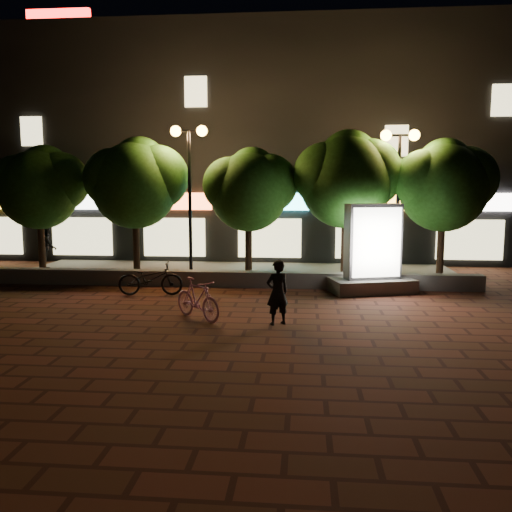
# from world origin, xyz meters

# --- Properties ---
(ground) EXTENTS (80.00, 80.00, 0.00)m
(ground) POSITION_xyz_m (0.00, 0.00, 0.00)
(ground) COLOR #55251A
(ground) RESTS_ON ground
(retaining_wall) EXTENTS (16.00, 0.45, 0.50)m
(retaining_wall) POSITION_xyz_m (0.00, 4.00, 0.25)
(retaining_wall) COLOR slate
(retaining_wall) RESTS_ON ground
(sidewalk) EXTENTS (16.00, 5.00, 0.08)m
(sidewalk) POSITION_xyz_m (0.00, 6.50, 0.04)
(sidewalk) COLOR slate
(sidewalk) RESTS_ON ground
(building_block) EXTENTS (28.00, 8.12, 11.30)m
(building_block) POSITION_xyz_m (-0.01, 12.99, 5.00)
(building_block) COLOR black
(building_block) RESTS_ON ground
(tree_far_left) EXTENTS (3.36, 2.80, 4.63)m
(tree_far_left) POSITION_xyz_m (-6.95, 5.46, 3.29)
(tree_far_left) COLOR black
(tree_far_left) RESTS_ON sidewalk
(tree_left) EXTENTS (3.60, 3.00, 4.89)m
(tree_left) POSITION_xyz_m (-3.45, 5.46, 3.44)
(tree_left) COLOR black
(tree_left) RESTS_ON sidewalk
(tree_mid) EXTENTS (3.24, 2.70, 4.50)m
(tree_mid) POSITION_xyz_m (0.55, 5.46, 3.22)
(tree_mid) COLOR black
(tree_mid) RESTS_ON sidewalk
(tree_right) EXTENTS (3.72, 3.10, 5.07)m
(tree_right) POSITION_xyz_m (3.86, 5.46, 3.57)
(tree_right) COLOR black
(tree_right) RESTS_ON sidewalk
(tree_far_right) EXTENTS (3.48, 2.90, 4.76)m
(tree_far_right) POSITION_xyz_m (7.05, 5.46, 3.37)
(tree_far_right) COLOR black
(tree_far_right) RESTS_ON sidewalk
(street_lamp_left) EXTENTS (1.26, 0.36, 5.18)m
(street_lamp_left) POSITION_xyz_m (-1.50, 5.20, 4.03)
(street_lamp_left) COLOR black
(street_lamp_left) RESTS_ON sidewalk
(street_lamp_right) EXTENTS (1.26, 0.36, 4.98)m
(street_lamp_right) POSITION_xyz_m (5.50, 5.20, 3.89)
(street_lamp_right) COLOR black
(street_lamp_right) RESTS_ON sidewalk
(ad_kiosk) EXTENTS (2.75, 1.90, 2.71)m
(ad_kiosk) POSITION_xyz_m (4.51, 3.50, 1.09)
(ad_kiosk) COLOR slate
(ad_kiosk) RESTS_ON ground
(scooter_pink) EXTENTS (1.57, 1.50, 1.02)m
(scooter_pink) POSITION_xyz_m (-0.16, -0.30, 0.51)
(scooter_pink) COLOR pink
(scooter_pink) RESTS_ON ground
(rider) EXTENTS (0.67, 0.60, 1.55)m
(rider) POSITION_xyz_m (1.81, -0.60, 0.77)
(rider) COLOR black
(rider) RESTS_ON ground
(scooter_parked) EXTENTS (1.98, 0.90, 1.00)m
(scooter_parked) POSITION_xyz_m (-2.14, 2.44, 0.50)
(scooter_parked) COLOR black
(scooter_parked) RESTS_ON ground
(pedestrian) EXTENTS (0.97, 1.05, 1.73)m
(pedestrian) POSITION_xyz_m (-7.30, 6.40, 0.95)
(pedestrian) COLOR black
(pedestrian) RESTS_ON sidewalk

